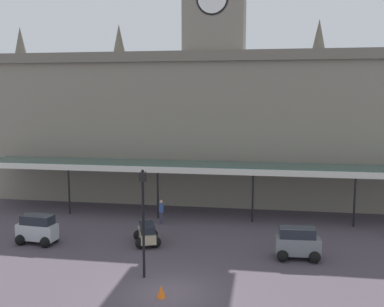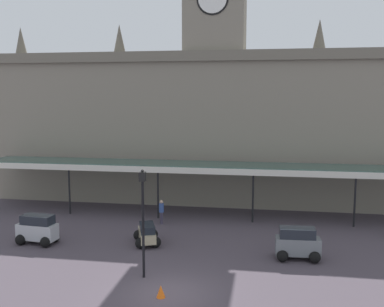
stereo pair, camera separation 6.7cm
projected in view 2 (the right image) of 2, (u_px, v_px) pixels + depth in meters
The scene contains 9 objects.
ground_plane at pixel (169, 293), 20.02m from camera, with size 140.00×140.00×0.00m, color #463D46.
station_building at pixel (215, 120), 37.28m from camera, with size 36.90×6.08×19.66m.
entrance_canopy at pixel (207, 166), 32.54m from camera, with size 34.45×3.26×3.88m.
car_grey_van at pixel (298, 245), 24.05m from camera, with size 2.44×1.67×1.77m.
car_beige_estate at pixel (147, 235), 26.57m from camera, with size 2.03×2.42×1.27m.
car_silver_van at pixel (37, 231), 26.61m from camera, with size 2.48×1.75×1.77m.
pedestrian_crossing_forecourt at pixel (161, 211), 30.77m from camera, with size 0.34×0.37×1.67m.
victorian_lamppost at pixel (143, 212), 21.31m from camera, with size 0.30×0.30×5.40m.
traffic_cone at pixel (161, 291), 19.54m from camera, with size 0.40×0.40×0.56m, color orange.
Camera 2 is at (4.14, -18.59, 8.89)m, focal length 41.25 mm.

